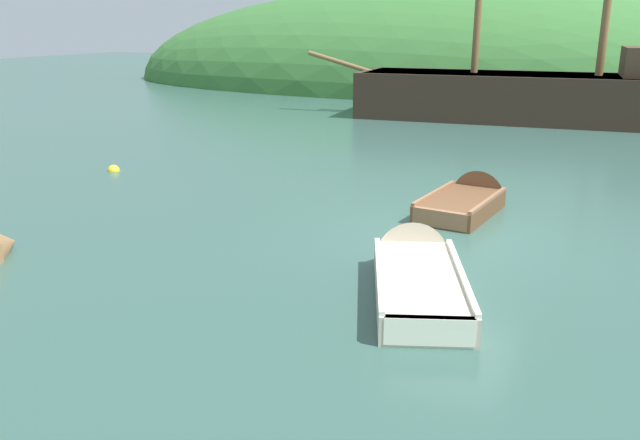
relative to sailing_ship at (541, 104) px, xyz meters
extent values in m
plane|color=#33564C|center=(0.17, -16.43, -0.71)|extent=(120.00, 120.00, 0.00)
ellipsoid|color=#387033|center=(-8.27, 13.57, -0.71)|extent=(42.32, 19.25, 12.17)
cube|color=#38281E|center=(-0.15, -0.01, -0.17)|extent=(14.71, 4.90, 2.67)
cube|color=#997A51|center=(-0.15, -0.01, 1.12)|extent=(14.11, 4.56, 0.10)
cylinder|color=olive|center=(-8.56, -0.65, 1.47)|extent=(2.96, 0.42, 0.97)
cube|color=brown|center=(-0.05, -14.76, -0.58)|extent=(1.54, 2.45, 0.49)
cone|color=brown|center=(0.14, -13.31, -0.58)|extent=(1.26, 0.75, 1.19)
cube|color=#8E6242|center=(-0.19, -15.85, -0.51)|extent=(1.13, 0.26, 0.34)
cube|color=#8E6242|center=(0.00, -14.36, -0.40)|extent=(1.16, 0.33, 0.05)
cube|color=#8E6242|center=(-0.10, -15.16, -0.40)|extent=(1.16, 0.33, 0.05)
cube|color=#8E6242|center=(0.53, -14.83, -0.31)|extent=(0.37, 2.26, 0.07)
cube|color=#8E6242|center=(-0.63, -14.68, -0.31)|extent=(0.37, 2.26, 0.07)
cube|color=beige|center=(0.37, -19.36, -0.57)|extent=(2.19, 3.17, 0.52)
cone|color=beige|center=(-0.26, -17.66, -0.57)|extent=(1.37, 1.09, 1.19)
cube|color=white|center=(0.86, -20.69, -0.49)|extent=(1.10, 0.50, 0.36)
cube|color=white|center=(0.19, -18.88, -0.37)|extent=(1.14, 0.57, 0.05)
cube|color=white|center=(0.55, -19.84, -0.37)|extent=(1.14, 0.57, 0.05)
cube|color=white|center=(0.92, -19.16, -0.28)|extent=(1.07, 2.71, 0.07)
cube|color=white|center=(-0.18, -19.57, -0.28)|extent=(1.07, 2.71, 0.07)
sphere|color=yellow|center=(-9.55, -14.39, -0.71)|extent=(0.34, 0.34, 0.34)
camera|label=1|loc=(2.59, -27.90, 3.16)|focal=36.56mm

